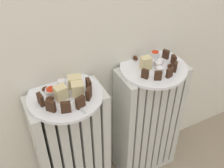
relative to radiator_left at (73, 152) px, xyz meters
name	(u,v)px	position (x,y,z in m)	size (l,w,h in m)	color
radiator_left	(73,152)	(0.00, 0.00, 0.00)	(0.29, 0.15, 0.60)	silver
radiator_right	(147,123)	(0.36, 0.00, 0.00)	(0.29, 0.15, 0.60)	silver
plate_left	(65,96)	(0.00, 0.00, 0.31)	(0.26, 0.26, 0.01)	white
plate_right	(153,68)	(0.36, 0.00, 0.31)	(0.26, 0.26, 0.01)	white
dark_cake_slice_left_0	(41,100)	(-0.08, -0.01, 0.34)	(0.03, 0.01, 0.04)	#382114
dark_cake_slice_left_1	(51,106)	(-0.07, -0.06, 0.34)	(0.03, 0.01, 0.04)	#382114
dark_cake_slice_left_2	(66,107)	(-0.02, -0.08, 0.34)	(0.03, 0.01, 0.04)	#382114
dark_cake_slice_left_3	(80,102)	(0.02, -0.08, 0.34)	(0.03, 0.01, 0.04)	#382114
dark_cake_slice_left_4	(89,94)	(0.07, -0.05, 0.34)	(0.03, 0.01, 0.04)	#382114
dark_cake_slice_left_5	(89,84)	(0.09, -0.01, 0.34)	(0.03, 0.01, 0.04)	#382114
marble_cake_slice_left_0	(61,93)	(-0.02, -0.01, 0.34)	(0.04, 0.03, 0.05)	beige
marble_cake_slice_left_1	(75,82)	(0.05, 0.03, 0.34)	(0.05, 0.04, 0.04)	beige
marble_cake_slice_left_2	(77,89)	(0.04, -0.02, 0.34)	(0.04, 0.04, 0.05)	beige
turkish_delight_left_0	(61,83)	(0.01, 0.05, 0.33)	(0.02, 0.02, 0.02)	white
turkish_delight_left_1	(65,89)	(0.01, 0.01, 0.32)	(0.02, 0.02, 0.02)	white
medjool_date_left_0	(50,99)	(-0.05, -0.01, 0.32)	(0.03, 0.02, 0.02)	#3D1E0F
medjool_date_left_1	(46,89)	(-0.05, 0.05, 0.32)	(0.03, 0.02, 0.01)	#3D1E0F
jam_bowl_left	(52,91)	(-0.04, 0.02, 0.33)	(0.04, 0.04, 0.02)	white
dark_cake_slice_right_0	(145,74)	(0.29, -0.04, 0.33)	(0.03, 0.01, 0.04)	#382114
dark_cake_slice_right_1	(158,76)	(0.33, -0.08, 0.33)	(0.03, 0.01, 0.04)	#382114
dark_cake_slice_right_2	(170,73)	(0.38, -0.08, 0.33)	(0.03, 0.01, 0.04)	#382114
dark_cake_slice_right_3	(175,67)	(0.42, -0.06, 0.33)	(0.03, 0.01, 0.04)	#382114
dark_cake_slice_right_4	(174,60)	(0.44, -0.02, 0.33)	(0.03, 0.01, 0.04)	#382114
dark_cake_slice_right_5	(166,54)	(0.44, 0.03, 0.33)	(0.03, 0.01, 0.04)	#382114
marble_cake_slice_right_0	(146,63)	(0.33, 0.00, 0.34)	(0.04, 0.03, 0.05)	beige
turkish_delight_right_0	(158,65)	(0.38, -0.01, 0.33)	(0.02, 0.02, 0.02)	white
turkish_delight_right_1	(159,70)	(0.36, -0.04, 0.33)	(0.02, 0.02, 0.02)	white
turkish_delight_right_2	(152,62)	(0.37, 0.02, 0.32)	(0.02, 0.02, 0.02)	white
turkish_delight_right_3	(160,62)	(0.40, 0.00, 0.32)	(0.02, 0.02, 0.02)	white
medjool_date_right_0	(170,66)	(0.42, -0.03, 0.32)	(0.03, 0.02, 0.02)	#3D1E0F
medjool_date_right_1	(143,59)	(0.35, 0.05, 0.32)	(0.02, 0.02, 0.02)	#3D1E0F
medjool_date_right_2	(136,58)	(0.32, 0.07, 0.32)	(0.03, 0.02, 0.02)	#3D1E0F
jam_bowl_right	(155,54)	(0.41, 0.06, 0.33)	(0.04, 0.04, 0.02)	white
fork	(76,103)	(0.02, -0.06, 0.32)	(0.03, 0.11, 0.00)	silver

